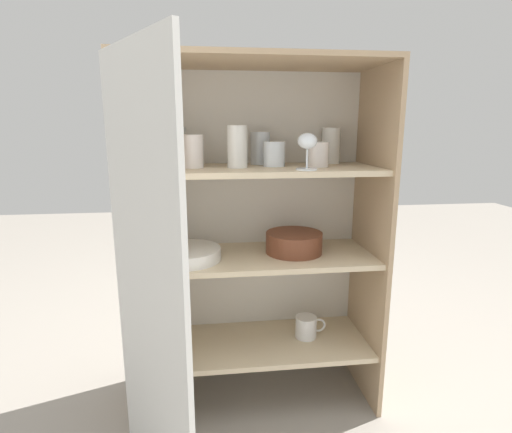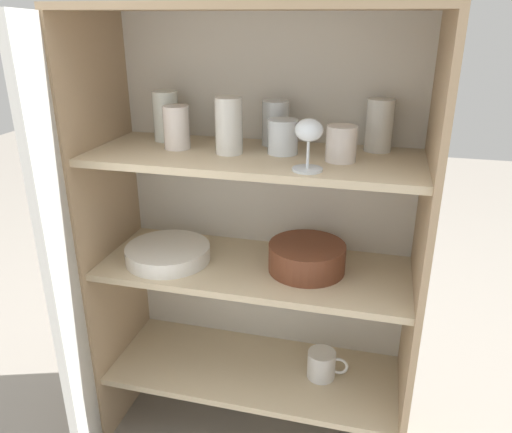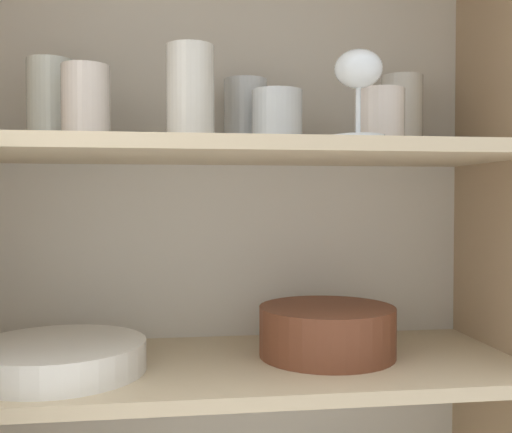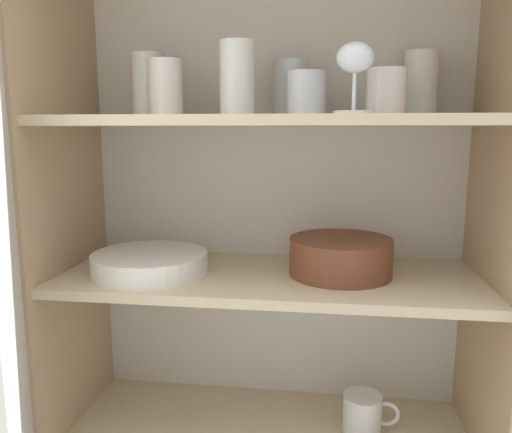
{
  "view_description": "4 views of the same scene",
  "coord_description": "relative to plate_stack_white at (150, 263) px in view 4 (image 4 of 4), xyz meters",
  "views": [
    {
      "loc": [
        -0.18,
        -1.28,
        1.09
      ],
      "look_at": [
        0.01,
        0.21,
        0.75
      ],
      "focal_mm": 28.0,
      "sensor_mm": 36.0,
      "label": 1
    },
    {
      "loc": [
        0.33,
        -1.09,
        1.29
      ],
      "look_at": [
        -0.0,
        0.21,
        0.76
      ],
      "focal_mm": 35.0,
      "sensor_mm": 36.0,
      "label": 2
    },
    {
      "loc": [
        -0.09,
        -0.75,
        0.87
      ],
      "look_at": [
        0.04,
        0.23,
        0.84
      ],
      "focal_mm": 42.0,
      "sensor_mm": 36.0,
      "label": 3
    },
    {
      "loc": [
        0.11,
        -0.87,
        0.92
      ],
      "look_at": [
        -0.03,
        0.22,
        0.73
      ],
      "focal_mm": 35.0,
      "sensor_mm": 36.0,
      "label": 4
    }
  ],
  "objects": [
    {
      "name": "tumbler_glass_6",
      "position": [
        0.29,
        0.14,
        0.38
      ],
      "size": [
        0.08,
        0.08,
        0.13
      ],
      "color": "white",
      "rests_on": "shelf_board_upper"
    },
    {
      "name": "tumbler_glass_1",
      "position": [
        0.58,
        0.15,
        0.38
      ],
      "size": [
        0.07,
        0.07,
        0.14
      ],
      "color": "white",
      "rests_on": "shelf_board_upper"
    },
    {
      "name": "tumbler_glass_0",
      "position": [
        0.04,
        0.04,
        0.37
      ],
      "size": [
        0.07,
        0.07,
        0.12
      ],
      "color": "silver",
      "rests_on": "shelf_board_upper"
    },
    {
      "name": "shelf_board_middle",
      "position": [
        0.26,
        0.03,
        -0.03
      ],
      "size": [
        0.9,
        0.35,
        0.02
      ],
      "primitive_type": "cube",
      "color": "beige"
    },
    {
      "name": "cupboard_door",
      "position": [
        -0.09,
        -0.36,
        0.02
      ],
      "size": [
        0.25,
        0.41,
        1.31
      ],
      "color": "silver",
      "rests_on": "ground_plane"
    },
    {
      "name": "cupboard_back_panel",
      "position": [
        0.26,
        0.21,
        0.02
      ],
      "size": [
        0.93,
        0.02,
        1.31
      ],
      "primitive_type": "cube",
      "color": "silver",
      "rests_on": "ground_plane"
    },
    {
      "name": "cupboard_side_right",
      "position": [
        0.72,
        0.03,
        0.02
      ],
      "size": [
        0.02,
        0.38,
        1.31
      ],
      "primitive_type": "cube",
      "color": "tan",
      "rests_on": "ground_plane"
    },
    {
      "name": "shelf_board_upper",
      "position": [
        0.26,
        0.03,
        0.3
      ],
      "size": [
        0.9,
        0.35,
        0.02
      ],
      "primitive_type": "cube",
      "color": "beige"
    },
    {
      "name": "tumbler_glass_5",
      "position": [
        0.49,
        0.02,
        0.36
      ],
      "size": [
        0.08,
        0.08,
        0.09
      ],
      "color": "silver",
      "rests_on": "shelf_board_upper"
    },
    {
      "name": "tumbler_glass_2",
      "position": [
        -0.03,
        0.12,
        0.39
      ],
      "size": [
        0.07,
        0.07,
        0.14
      ],
      "color": "white",
      "rests_on": "shelf_board_upper"
    },
    {
      "name": "coffee_mug_primary",
      "position": [
        0.47,
        0.04,
        -0.35
      ],
      "size": [
        0.13,
        0.09,
        0.09
      ],
      "color": "white",
      "rests_on": "shelf_board_lower"
    },
    {
      "name": "shelf_board_lower",
      "position": [
        0.26,
        0.03,
        -0.4
      ],
      "size": [
        0.9,
        0.35,
        0.02
      ],
      "primitive_type": "cube",
      "color": "beige"
    },
    {
      "name": "tumbler_glass_3",
      "position": [
        0.33,
        0.05,
        0.36
      ],
      "size": [
        0.08,
        0.08,
        0.09
      ],
      "color": "white",
      "rests_on": "shelf_board_upper"
    },
    {
      "name": "mixing_bowl_large",
      "position": [
        0.41,
        0.04,
        0.02
      ],
      "size": [
        0.22,
        0.22,
        0.08
      ],
      "color": "brown",
      "rests_on": "shelf_board_middle"
    },
    {
      "name": "wine_glass_0",
      "position": [
        0.42,
        -0.09,
        0.4
      ],
      "size": [
        0.07,
        0.07,
        0.12
      ],
      "color": "white",
      "rests_on": "shelf_board_upper"
    },
    {
      "name": "tumbler_glass_4",
      "position": [
        0.19,
        0.02,
        0.39
      ],
      "size": [
        0.07,
        0.07,
        0.15
      ],
      "color": "white",
      "rests_on": "shelf_board_upper"
    },
    {
      "name": "plate_stack_white",
      "position": [
        0.0,
        0.0,
        0.0
      ],
      "size": [
        0.25,
        0.25,
        0.04
      ],
      "color": "white",
      "rests_on": "shelf_board_middle"
    },
    {
      "name": "cupboard_side_left",
      "position": [
        -0.2,
        0.03,
        0.02
      ],
      "size": [
        0.02,
        0.38,
        1.31
      ],
      "primitive_type": "cube",
      "color": "tan",
      "rests_on": "ground_plane"
    }
  ]
}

